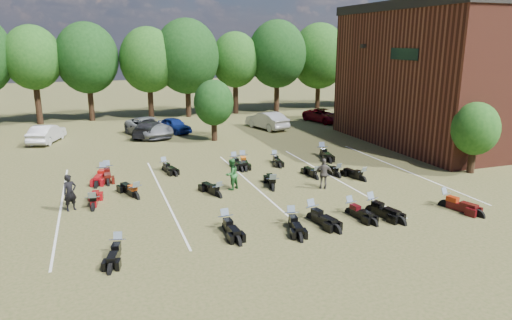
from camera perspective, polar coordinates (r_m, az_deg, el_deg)
name	(u,v)px	position (r m, az deg, el deg)	size (l,w,h in m)	color
ground	(326,196)	(24.19, 8.78, -4.51)	(160.00, 160.00, 0.00)	brown
car_1	(47,134)	(40.11, -24.71, 3.02)	(1.54, 4.41, 1.45)	#B7B7BB
car_2	(149,127)	(39.93, -13.26, 4.02)	(2.61, 5.67, 1.58)	gray
car_3	(149,128)	(39.83, -13.19, 3.87)	(1.96, 4.81, 1.40)	black
car_4	(174,125)	(41.17, -10.17, 4.30)	(1.55, 3.84, 1.31)	navy
car_5	(267,120)	(42.24, 1.37, 4.97)	(1.67, 4.80, 1.58)	#B5B4B0
car_6	(324,116)	(46.36, 8.49, 5.51)	(2.18, 4.74, 1.32)	#610511
car_7	(350,116)	(45.68, 11.66, 5.36)	(2.12, 5.22, 1.51)	#343439
person_black	(70,193)	(23.42, -22.23, -3.80)	(0.65, 0.43, 1.78)	black
person_green	(231,174)	(24.78, -3.09, -1.79)	(0.84, 0.65, 1.73)	#26672B
person_grey	(324,174)	(25.14, 8.49, -1.71)	(1.00, 0.42, 1.71)	#524C46
motorcycle_0	(119,253)	(18.56, -16.80, -11.07)	(0.66, 2.06, 1.15)	black
motorcycle_1	(226,229)	(19.94, -3.82, -8.61)	(0.71, 2.23, 1.24)	black
motorcycle_2	(312,219)	(21.07, 6.98, -7.37)	(0.74, 2.34, 1.30)	black
motorcycle_3	(291,225)	(20.34, 4.43, -8.13)	(0.70, 2.19, 1.22)	black
motorcycle_4	(371,212)	(22.46, 14.20, -6.32)	(0.76, 2.40, 1.34)	black
motorcycle_5	(350,214)	(22.01, 11.67, -6.60)	(0.68, 2.14, 1.19)	black
motorcycle_6	(445,206)	(24.32, 22.51, -5.38)	(0.75, 2.35, 1.31)	#43090B
motorcycle_7	(94,209)	(23.46, -19.65, -5.83)	(0.72, 2.27, 1.26)	maroon
motorcycle_8	(136,198)	(24.41, -14.74, -4.65)	(0.74, 2.31, 1.29)	black
motorcycle_9	(273,190)	(24.96, 2.10, -3.73)	(0.73, 2.29, 1.28)	black
motorcycle_10	(218,197)	(23.90, -4.74, -4.62)	(0.69, 2.16, 1.20)	black
motorcycle_11	(337,177)	(27.67, 10.14, -2.11)	(0.69, 2.15, 1.20)	black
motorcycle_12	(316,179)	(27.11, 7.48, -2.35)	(0.63, 1.99, 1.11)	black
motorcycle_13	(362,181)	(27.21, 13.13, -2.56)	(0.68, 2.12, 1.18)	black
motorcycle_14	(108,176)	(28.77, -18.07, -1.97)	(0.77, 2.40, 1.34)	#460E0A
motorcycle_15	(103,178)	(28.50, -18.54, -2.17)	(0.76, 2.37, 1.32)	#9B0B12
motorcycle_16	(165,170)	(29.24, -11.35, -1.26)	(0.67, 2.09, 1.17)	black
motorcycle_17	(243,164)	(30.08, -1.68, -0.53)	(0.73, 2.28, 1.27)	black
motorcycle_18	(234,165)	(29.88, -2.73, -0.64)	(0.69, 2.17, 1.21)	black
motorcycle_19	(275,162)	(30.63, 2.33, -0.26)	(0.63, 1.99, 1.11)	black
motorcycle_20	(322,156)	(32.50, 8.23, 0.47)	(0.79, 2.47, 1.38)	black
tree_line	(190,56)	(50.09, -8.22, 12.69)	(56.00, 6.00, 9.79)	black
young_tree_near_building	(475,129)	(30.54, 25.74, 3.54)	(2.80, 2.80, 4.16)	black
young_tree_midfield	(214,103)	(36.98, -5.31, 7.15)	(3.20, 3.20, 4.70)	black
parking_lines	(253,186)	(25.63, -0.34, -3.21)	(20.10, 14.00, 0.01)	silver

